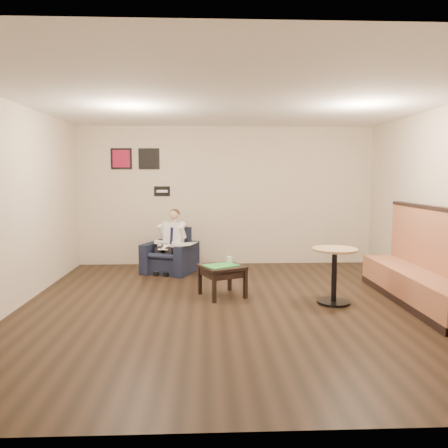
{
  "coord_description": "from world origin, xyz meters",
  "views": [
    {
      "loc": [
        -0.42,
        -5.9,
        1.8
      ],
      "look_at": [
        -0.12,
        1.2,
        1.02
      ],
      "focal_mm": 35.0,
      "sensor_mm": 36.0,
      "label": 1
    }
  ],
  "objects_px": {
    "armchair": "(170,251)",
    "cafe_table": "(334,276)",
    "seated_man": "(167,243)",
    "banquette": "(419,256)",
    "smartphone": "(220,263)",
    "green_folder": "(221,265)",
    "coffee_mug": "(229,260)",
    "side_table": "(222,281)"
  },
  "relations": [
    {
      "from": "smartphone",
      "to": "banquette",
      "type": "distance_m",
      "value": 2.87
    },
    {
      "from": "green_folder",
      "to": "banquette",
      "type": "xyz_separation_m",
      "value": [
        2.78,
        -0.43,
        0.2
      ]
    },
    {
      "from": "seated_man",
      "to": "coffee_mug",
      "type": "distance_m",
      "value": 1.77
    },
    {
      "from": "armchair",
      "to": "coffee_mug",
      "type": "xyz_separation_m",
      "value": [
        1.04,
        -1.51,
        0.11
      ]
    },
    {
      "from": "side_table",
      "to": "banquette",
      "type": "height_order",
      "value": "banquette"
    },
    {
      "from": "smartphone",
      "to": "banquette",
      "type": "bearing_deg",
      "value": -27.29
    },
    {
      "from": "banquette",
      "to": "coffee_mug",
      "type": "bearing_deg",
      "value": 166.03
    },
    {
      "from": "armchair",
      "to": "cafe_table",
      "type": "relative_size",
      "value": 1.08
    },
    {
      "from": "seated_man",
      "to": "banquette",
      "type": "xyz_separation_m",
      "value": [
        3.72,
        -2.06,
        0.11
      ]
    },
    {
      "from": "coffee_mug",
      "to": "smartphone",
      "type": "bearing_deg",
      "value": -172.74
    },
    {
      "from": "seated_man",
      "to": "side_table",
      "type": "height_order",
      "value": "seated_man"
    },
    {
      "from": "armchair",
      "to": "cafe_table",
      "type": "xyz_separation_m",
      "value": [
        2.49,
        -2.13,
        -0.02
      ]
    },
    {
      "from": "smartphone",
      "to": "side_table",
      "type": "bearing_deg",
      "value": -97.35
    },
    {
      "from": "seated_man",
      "to": "green_folder",
      "type": "height_order",
      "value": "seated_man"
    },
    {
      "from": "seated_man",
      "to": "smartphone",
      "type": "xyz_separation_m",
      "value": [
        0.94,
        -1.43,
        -0.09
      ]
    },
    {
      "from": "banquette",
      "to": "cafe_table",
      "type": "relative_size",
      "value": 3.34
    },
    {
      "from": "seated_man",
      "to": "smartphone",
      "type": "distance_m",
      "value": 1.71
    },
    {
      "from": "armchair",
      "to": "banquette",
      "type": "relative_size",
      "value": 0.32
    },
    {
      "from": "smartphone",
      "to": "banquette",
      "type": "height_order",
      "value": "banquette"
    },
    {
      "from": "side_table",
      "to": "coffee_mug",
      "type": "distance_m",
      "value": 0.36
    },
    {
      "from": "green_folder",
      "to": "coffee_mug",
      "type": "bearing_deg",
      "value": 58.05
    },
    {
      "from": "green_folder",
      "to": "coffee_mug",
      "type": "height_order",
      "value": "coffee_mug"
    },
    {
      "from": "armchair",
      "to": "banquette",
      "type": "distance_m",
      "value": 4.28
    },
    {
      "from": "coffee_mug",
      "to": "cafe_table",
      "type": "height_order",
      "value": "cafe_table"
    },
    {
      "from": "green_folder",
      "to": "banquette",
      "type": "bearing_deg",
      "value": -8.84
    },
    {
      "from": "green_folder",
      "to": "banquette",
      "type": "distance_m",
      "value": 2.82
    },
    {
      "from": "side_table",
      "to": "green_folder",
      "type": "height_order",
      "value": "green_folder"
    },
    {
      "from": "armchair",
      "to": "side_table",
      "type": "relative_size",
      "value": 1.48
    },
    {
      "from": "coffee_mug",
      "to": "side_table",
      "type": "bearing_deg",
      "value": -121.95
    },
    {
      "from": "green_folder",
      "to": "side_table",
      "type": "bearing_deg",
      "value": 58.05
    },
    {
      "from": "coffee_mug",
      "to": "green_folder",
      "type": "bearing_deg",
      "value": -121.95
    },
    {
      "from": "green_folder",
      "to": "coffee_mug",
      "type": "xyz_separation_m",
      "value": [
        0.14,
        0.22,
        0.04
      ]
    },
    {
      "from": "cafe_table",
      "to": "side_table",
      "type": "bearing_deg",
      "value": 164.79
    },
    {
      "from": "seated_man",
      "to": "smartphone",
      "type": "bearing_deg",
      "value": -35.48
    },
    {
      "from": "seated_man",
      "to": "side_table",
      "type": "relative_size",
      "value": 1.96
    },
    {
      "from": "smartphone",
      "to": "coffee_mug",
      "type": "bearing_deg",
      "value": -7.1
    },
    {
      "from": "armchair",
      "to": "smartphone",
      "type": "height_order",
      "value": "armchair"
    },
    {
      "from": "green_folder",
      "to": "cafe_table",
      "type": "distance_m",
      "value": 1.65
    },
    {
      "from": "green_folder",
      "to": "cafe_table",
      "type": "height_order",
      "value": "cafe_table"
    },
    {
      "from": "side_table",
      "to": "smartphone",
      "type": "height_order",
      "value": "smartphone"
    },
    {
      "from": "green_folder",
      "to": "armchair",
      "type": "bearing_deg",
      "value": 117.43
    },
    {
      "from": "smartphone",
      "to": "banquette",
      "type": "xyz_separation_m",
      "value": [
        2.79,
        -0.64,
        0.2
      ]
    }
  ]
}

